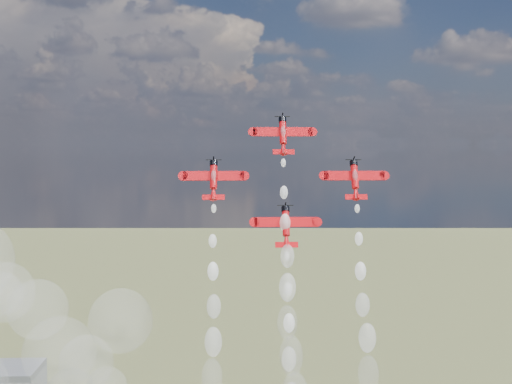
{
  "coord_description": "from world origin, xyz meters",
  "views": [
    {
      "loc": [
        -4.39,
        -151.21,
        116.97
      ],
      "look_at": [
        0.76,
        -1.36,
        107.0
      ],
      "focal_mm": 50.0,
      "sensor_mm": 36.0,
      "label": 1
    }
  ],
  "objects_px": {
    "plane_lead": "(283,135)",
    "plane_slot": "(286,225)",
    "plane_left": "(214,179)",
    "plane_right": "(355,179)"
  },
  "relations": [
    {
      "from": "plane_left",
      "to": "plane_lead",
      "type": "bearing_deg",
      "value": 17.24
    },
    {
      "from": "plane_lead",
      "to": "plane_slot",
      "type": "height_order",
      "value": "plane_lead"
    },
    {
      "from": "plane_right",
      "to": "plane_slot",
      "type": "distance_m",
      "value": 18.24
    },
    {
      "from": "plane_left",
      "to": "plane_right",
      "type": "bearing_deg",
      "value": 0.0
    },
    {
      "from": "plane_lead",
      "to": "plane_slot",
      "type": "relative_size",
      "value": 1.0
    },
    {
      "from": "plane_right",
      "to": "plane_slot",
      "type": "bearing_deg",
      "value": -162.76
    },
    {
      "from": "plane_slot",
      "to": "plane_left",
      "type": "bearing_deg",
      "value": 162.76
    },
    {
      "from": "plane_lead",
      "to": "plane_left",
      "type": "xyz_separation_m",
      "value": [
        -14.94,
        -4.64,
        -9.38
      ]
    },
    {
      "from": "plane_right",
      "to": "plane_lead",
      "type": "bearing_deg",
      "value": 162.76
    },
    {
      "from": "plane_lead",
      "to": "plane_left",
      "type": "distance_m",
      "value": 18.24
    }
  ]
}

